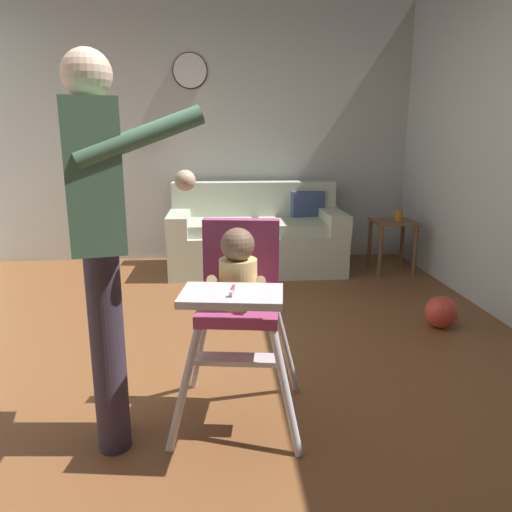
# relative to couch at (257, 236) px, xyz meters

# --- Properties ---
(ground) EXTENTS (6.04, 7.51, 0.10)m
(ground) POSITION_rel_couch_xyz_m (-0.55, -2.46, -0.38)
(ground) COLOR brown
(wall_far) EXTENTS (5.24, 0.06, 2.68)m
(wall_far) POSITION_rel_couch_xyz_m (-0.55, 0.52, 1.01)
(wall_far) COLOR beige
(wall_far) RESTS_ON ground
(couch) EXTENTS (1.72, 0.86, 0.86)m
(couch) POSITION_rel_couch_xyz_m (0.00, 0.00, 0.00)
(couch) COLOR beige
(couch) RESTS_ON ground
(high_chair) EXTENTS (0.68, 0.78, 0.95)m
(high_chair) POSITION_rel_couch_xyz_m (-0.30, -2.73, 0.32)
(high_chair) COLOR silver
(high_chair) RESTS_ON ground
(adult_standing) EXTENTS (0.59, 0.50, 1.64)m
(adult_standing) POSITION_rel_couch_xyz_m (-0.86, -2.86, 0.60)
(adult_standing) COLOR #362D3C
(adult_standing) RESTS_ON ground
(toy_ball) EXTENTS (0.23, 0.23, 0.23)m
(toy_ball) POSITION_rel_couch_xyz_m (1.18, -1.70, -0.22)
(toy_ball) COLOR #D13D33
(toy_ball) RESTS_ON ground
(side_table) EXTENTS (0.40, 0.40, 0.52)m
(side_table) POSITION_rel_couch_xyz_m (1.33, -0.24, 0.05)
(side_table) COLOR brown
(side_table) RESTS_ON ground
(sippy_cup) EXTENTS (0.07, 0.07, 0.10)m
(sippy_cup) POSITION_rel_couch_xyz_m (1.38, -0.24, 0.24)
(sippy_cup) COLOR orange
(sippy_cup) RESTS_ON side_table
(wall_clock) EXTENTS (0.36, 0.04, 0.36)m
(wall_clock) POSITION_rel_couch_xyz_m (-0.64, 0.48, 1.64)
(wall_clock) COLOR white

